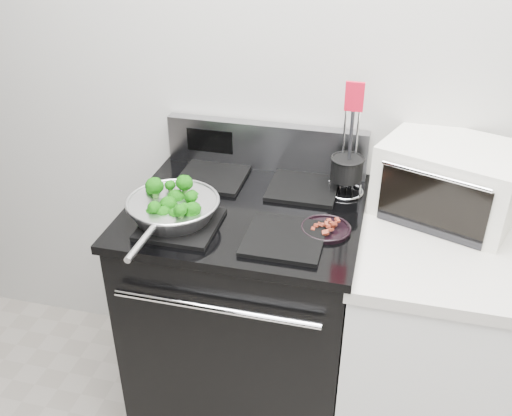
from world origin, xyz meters
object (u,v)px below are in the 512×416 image
(gas_range, at_px, (247,310))
(toaster_oven, at_px, (450,180))
(skillet, at_px, (173,208))
(bacon_plate, at_px, (326,226))
(utensil_holder, at_px, (346,175))

(gas_range, xyz_separation_m, toaster_oven, (0.66, 0.17, 0.56))
(skillet, xyz_separation_m, bacon_plate, (0.49, 0.06, -0.03))
(toaster_oven, bearing_deg, bacon_plate, -124.44)
(bacon_plate, relative_size, utensil_holder, 0.39)
(skillet, bearing_deg, toaster_oven, 21.68)
(bacon_plate, relative_size, toaster_oven, 0.31)
(skillet, height_order, bacon_plate, skillet)
(skillet, relative_size, utensil_holder, 1.17)
(skillet, distance_m, bacon_plate, 0.49)
(skillet, xyz_separation_m, utensil_holder, (0.52, 0.33, 0.02))
(skillet, bearing_deg, utensil_holder, 33.30)
(gas_range, xyz_separation_m, bacon_plate, (0.29, -0.09, 0.48))
(gas_range, relative_size, utensil_holder, 2.76)
(gas_range, relative_size, skillet, 2.36)
(gas_range, height_order, toaster_oven, toaster_oven)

